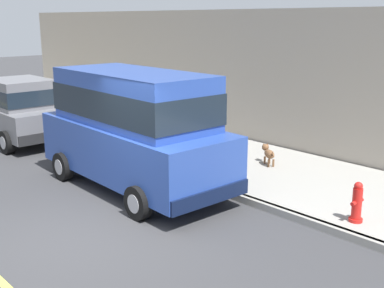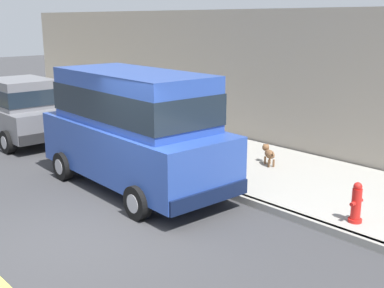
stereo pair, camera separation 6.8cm
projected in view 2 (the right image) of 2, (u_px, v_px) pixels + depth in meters
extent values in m
plane|color=#38383A|center=(82.00, 237.00, 8.21)|extent=(80.00, 80.00, 0.00)
cube|color=gray|center=(216.00, 189.00, 10.29)|extent=(0.16, 64.00, 0.14)
cube|color=#99968E|center=(269.00, 172.00, 11.47)|extent=(3.60, 64.00, 0.14)
cube|color=#28479E|center=(134.00, 148.00, 10.41)|extent=(2.07, 4.86, 1.10)
cube|color=#28479E|center=(133.00, 98.00, 10.14)|extent=(1.81, 3.86, 1.10)
cube|color=#19232D|center=(133.00, 102.00, 10.16)|extent=(1.85, 3.90, 0.61)
cube|color=#0E1837|center=(82.00, 146.00, 12.24)|extent=(1.87, 0.27, 0.28)
cube|color=#0E1837|center=(208.00, 196.00, 8.79)|extent=(1.87, 0.27, 0.28)
cylinder|color=black|center=(63.00, 166.00, 11.05)|extent=(0.24, 0.65, 0.64)
cylinder|color=#9E9EA3|center=(63.00, 166.00, 11.05)|extent=(0.25, 0.36, 0.35)
cylinder|color=black|center=(133.00, 152.00, 12.24)|extent=(0.24, 0.65, 0.64)
cylinder|color=#9E9EA3|center=(133.00, 152.00, 12.24)|extent=(0.25, 0.36, 0.35)
cylinder|color=black|center=(138.00, 202.00, 8.86)|extent=(0.24, 0.65, 0.64)
cylinder|color=#9E9EA3|center=(138.00, 202.00, 8.86)|extent=(0.25, 0.36, 0.35)
cylinder|color=black|center=(214.00, 181.00, 10.05)|extent=(0.24, 0.65, 0.64)
cylinder|color=#9E9EA3|center=(214.00, 181.00, 10.05)|extent=(0.25, 0.36, 0.35)
cube|color=#EAEACC|center=(58.00, 127.00, 11.75)|extent=(0.28, 0.09, 0.14)
cube|color=#EAEACC|center=(101.00, 120.00, 12.49)|extent=(0.28, 0.09, 0.14)
cube|color=slate|center=(20.00, 118.00, 14.48)|extent=(1.74, 3.71, 0.76)
cube|color=slate|center=(21.00, 93.00, 14.11)|extent=(1.53, 1.91, 0.80)
cube|color=#19232D|center=(21.00, 95.00, 14.12)|extent=(1.56, 1.95, 0.44)
cube|color=#252527|center=(48.00, 136.00, 13.25)|extent=(1.69, 0.21, 0.28)
cylinder|color=black|center=(32.00, 121.00, 15.96)|extent=(0.22, 0.64, 0.64)
cylinder|color=#9E9EA3|center=(32.00, 121.00, 15.96)|extent=(0.24, 0.35, 0.35)
cylinder|color=black|center=(8.00, 142.00, 13.20)|extent=(0.22, 0.64, 0.64)
cylinder|color=#9E9EA3|center=(8.00, 142.00, 13.20)|extent=(0.24, 0.35, 0.35)
cylinder|color=black|center=(65.00, 132.00, 14.32)|extent=(0.22, 0.64, 0.64)
cylinder|color=#9E9EA3|center=(65.00, 132.00, 14.32)|extent=(0.24, 0.35, 0.35)
cube|color=#EAEACC|center=(12.00, 104.00, 16.11)|extent=(0.28, 0.08, 0.14)
cylinder|color=black|center=(6.00, 111.00, 17.70)|extent=(0.23, 0.64, 0.64)
cylinder|color=#9E9EA3|center=(6.00, 111.00, 17.70)|extent=(0.25, 0.36, 0.35)
ellipsoid|color=brown|center=(270.00, 154.00, 11.64)|extent=(0.40, 0.48, 0.20)
cylinder|color=brown|center=(265.00, 160.00, 11.81)|extent=(0.05, 0.05, 0.18)
cylinder|color=brown|center=(270.00, 160.00, 11.83)|extent=(0.05, 0.05, 0.18)
cylinder|color=brown|center=(269.00, 163.00, 11.55)|extent=(0.05, 0.05, 0.18)
cylinder|color=brown|center=(274.00, 163.00, 11.57)|extent=(0.05, 0.05, 0.18)
sphere|color=brown|center=(266.00, 147.00, 11.90)|extent=(0.17, 0.17, 0.17)
ellipsoid|color=#432C1C|center=(264.00, 147.00, 11.99)|extent=(0.12, 0.13, 0.06)
cone|color=brown|center=(264.00, 144.00, 11.86)|extent=(0.06, 0.06, 0.07)
cone|color=brown|center=(268.00, 144.00, 11.87)|extent=(0.06, 0.06, 0.07)
cylinder|color=brown|center=(273.00, 155.00, 11.38)|extent=(0.09, 0.12, 0.13)
cylinder|color=red|center=(355.00, 220.00, 8.45)|extent=(0.24, 0.24, 0.06)
cylinder|color=red|center=(356.00, 204.00, 8.37)|extent=(0.17, 0.17, 0.55)
sphere|color=red|center=(358.00, 186.00, 8.29)|extent=(0.15, 0.15, 0.15)
cylinder|color=red|center=(353.00, 204.00, 8.29)|extent=(0.10, 0.07, 0.07)
cylinder|color=red|center=(360.00, 201.00, 8.45)|extent=(0.10, 0.07, 0.07)
cube|color=#9E9384|center=(191.00, 71.00, 15.96)|extent=(0.50, 20.00, 3.83)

